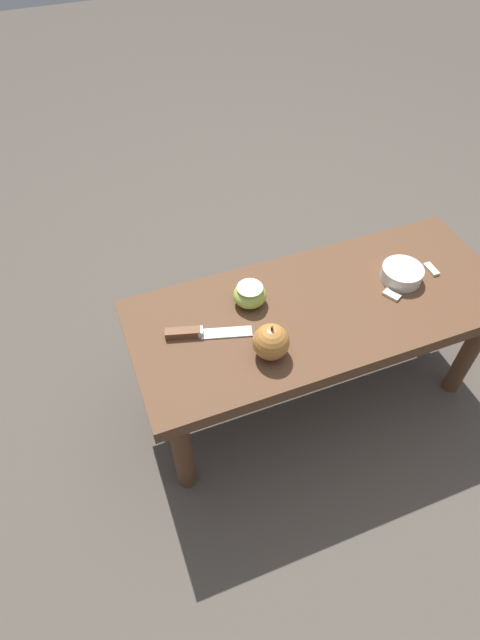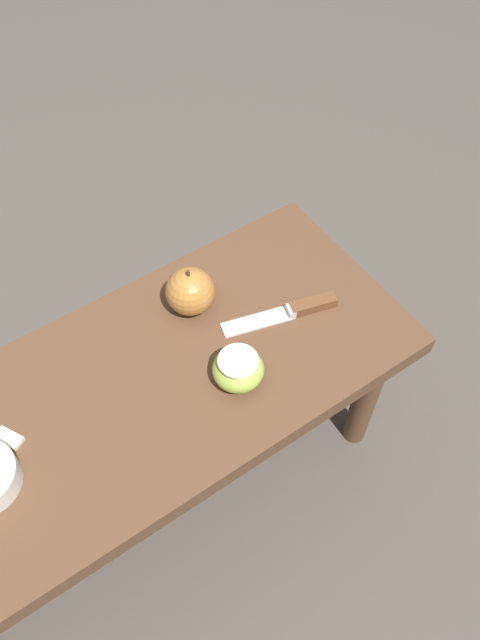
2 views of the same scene
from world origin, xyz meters
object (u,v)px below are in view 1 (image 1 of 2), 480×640
(bowl, at_px, (402,274))
(apple_cut, at_px, (250,295))
(wooden_bench, at_px, (320,320))
(knife, at_px, (196,332))
(apple_whole, at_px, (271,342))

(bowl, bearing_deg, apple_cut, 171.26)
(wooden_bench, distance_m, knife, 0.34)
(wooden_bench, bearing_deg, apple_cut, 156.15)
(apple_cut, bearing_deg, apple_whole, -94.98)
(apple_whole, relative_size, bowl, 0.89)
(wooden_bench, xyz_separation_m, bowl, (0.24, 0.01, 0.08))
(knife, distance_m, apple_cut, 0.17)
(wooden_bench, height_order, knife, knife)
(apple_whole, bearing_deg, bowl, 14.11)
(apple_whole, height_order, apple_cut, apple_whole)
(knife, relative_size, apple_cut, 2.47)
(wooden_bench, relative_size, apple_cut, 11.70)
(wooden_bench, distance_m, bowl, 0.25)
(bowl, bearing_deg, apple_whole, -165.89)
(knife, xyz_separation_m, apple_cut, (0.16, 0.05, 0.02))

